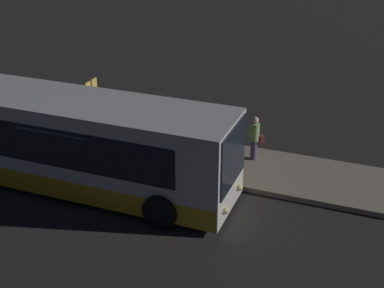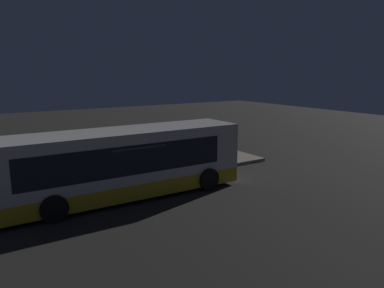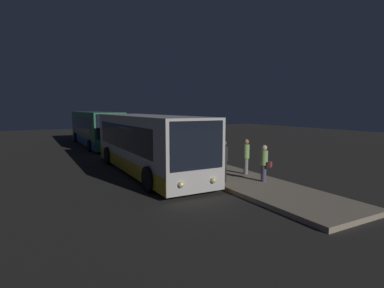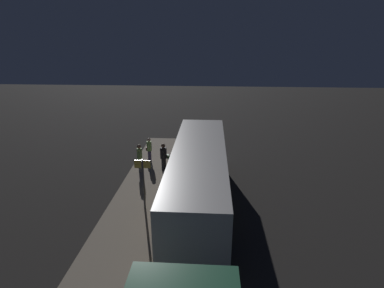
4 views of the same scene
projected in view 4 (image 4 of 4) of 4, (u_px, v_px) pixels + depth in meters
The scene contains 8 objects.
ground at pixel (200, 203), 15.66m from camera, with size 80.00×80.00×0.00m, color #2B2826.
platform at pixel (141, 200), 15.82m from camera, with size 20.00×3.03×0.19m.
bus_lead at pixel (199, 179), 14.92m from camera, with size 11.24×2.88×3.09m.
passenger_boarding at pixel (149, 148), 20.32m from camera, with size 0.59×0.52×1.65m.
passenger_waiting at pixel (140, 156), 18.78m from camera, with size 0.43×0.43×1.76m.
passenger_with_bags at pixel (164, 156), 18.88m from camera, with size 0.61×0.68×1.79m.
suitcase at pixel (173, 162), 19.57m from camera, with size 0.44×0.22×0.88m.
sign_post at pixel (143, 178), 14.35m from camera, with size 0.10×0.78×2.62m.
Camera 4 is at (-13.70, -0.45, 8.20)m, focal length 28.00 mm.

